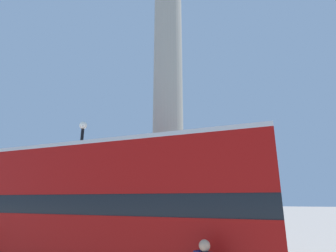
{
  "coord_description": "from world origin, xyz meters",
  "views": [
    {
      "loc": [
        5.2,
        -13.54,
        2.49
      ],
      "look_at": [
        0.0,
        0.0,
        6.58
      ],
      "focal_mm": 28.0,
      "sensor_mm": 36.0,
      "label": 1
    }
  ],
  "objects_px": {
    "equestrian_statue": "(92,213)",
    "monument_column": "(168,119)",
    "bus_a": "(110,205)",
    "street_lamp": "(78,187)"
  },
  "relations": [
    {
      "from": "monument_column",
      "to": "bus_a",
      "type": "relative_size",
      "value": 2.37
    },
    {
      "from": "bus_a",
      "to": "equestrian_statue",
      "type": "xyz_separation_m",
      "value": [
        -8.79,
        11.02,
        -0.85
      ]
    },
    {
      "from": "equestrian_statue",
      "to": "street_lamp",
      "type": "height_order",
      "value": "street_lamp"
    },
    {
      "from": "bus_a",
      "to": "equestrian_statue",
      "type": "relative_size",
      "value": 1.91
    },
    {
      "from": "equestrian_statue",
      "to": "monument_column",
      "type": "bearing_deg",
      "value": -46.29
    },
    {
      "from": "monument_column",
      "to": "bus_a",
      "type": "xyz_separation_m",
      "value": [
        0.37,
        -6.12,
        -4.66
      ]
    },
    {
      "from": "bus_a",
      "to": "street_lamp",
      "type": "relative_size",
      "value": 1.68
    },
    {
      "from": "monument_column",
      "to": "equestrian_statue",
      "type": "bearing_deg",
      "value": 149.81
    },
    {
      "from": "bus_a",
      "to": "equestrian_statue",
      "type": "bearing_deg",
      "value": 129.7
    },
    {
      "from": "monument_column",
      "to": "street_lamp",
      "type": "distance_m",
      "value": 6.22
    }
  ]
}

